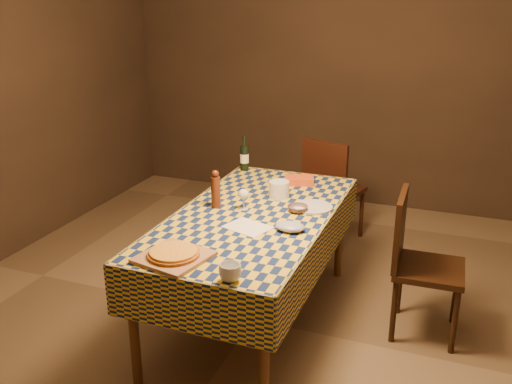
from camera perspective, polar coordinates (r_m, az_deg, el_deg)
room at (r=3.40m, az=-0.30°, el=6.88°), size 5.00×5.10×2.70m
dining_table at (r=3.61m, az=-0.28°, el=-3.34°), size 0.94×1.84×0.77m
cutting_board at (r=3.03m, az=-8.21°, el=-6.46°), size 0.39×0.39×0.02m
pizza at (r=3.02m, az=-8.24°, el=-6.06°), size 0.33×0.33×0.03m
pepper_mill at (r=3.66m, az=-4.06°, el=0.20°), size 0.07×0.07×0.25m
bowl at (r=3.62m, az=4.19°, el=-1.68°), size 0.16×0.16×0.04m
wine_glass at (r=3.62m, az=-1.25°, el=-0.30°), size 0.07×0.07×0.14m
wine_bottle at (r=4.41m, az=-1.16°, el=3.47°), size 0.07×0.07×0.27m
deli_tub at (r=3.84m, az=2.32°, el=0.26°), size 0.14×0.14×0.11m
takeout_container at (r=4.13m, az=4.36°, el=1.19°), size 0.24×0.20×0.05m
white_plate at (r=3.69m, az=5.71°, el=-1.51°), size 0.29×0.29×0.01m
tumbler at (r=2.78m, az=-2.60°, el=-8.04°), size 0.12×0.12×0.09m
flour_patch at (r=3.38m, az=-0.84°, el=-3.53°), size 0.30×0.27×0.00m
flour_bag at (r=3.33m, az=3.43°, el=-3.47°), size 0.21×0.17×0.05m
chair_far at (r=4.89m, az=7.45°, el=0.68°), size 0.52×0.52×0.93m
chair_right at (r=3.72m, az=15.75°, el=-6.26°), size 0.44×0.43×0.93m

